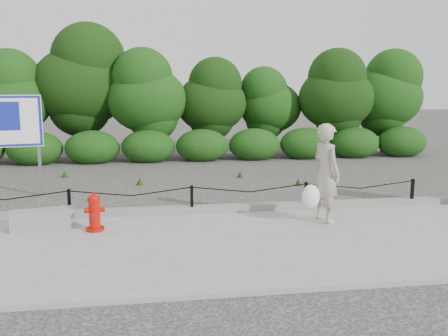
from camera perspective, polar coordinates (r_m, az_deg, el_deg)
ground at (r=10.15m, az=-3.87°, el=-5.86°), size 90.00×90.00×0.00m
sidewalk at (r=8.23m, az=-2.77°, el=-9.31°), size 14.00×4.00×0.08m
curb at (r=10.16m, az=-3.90°, el=-4.97°), size 14.00×0.22×0.14m
chain_barrier at (r=10.03m, az=-3.90°, el=-3.35°), size 10.06×0.06×0.60m
treeline at (r=18.73m, az=-6.76°, el=9.06°), size 20.33×3.73×5.02m
fire_hydrant at (r=9.14m, az=-15.32°, el=-5.19°), size 0.39×0.41×0.72m
pedestrian at (r=9.50m, az=12.07°, el=-0.77°), size 0.85×0.82×1.95m
concrete_block at (r=9.61m, az=-21.00°, el=-5.77°), size 1.19×0.62×0.36m
advertising_sign at (r=12.71m, az=-24.58°, el=4.62°), size 1.57×0.37×2.53m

